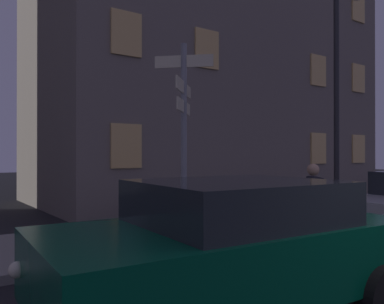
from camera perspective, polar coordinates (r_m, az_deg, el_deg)
name	(u,v)px	position (r m, az deg, el deg)	size (l,w,h in m)	color
sidewalk_kerb	(148,235)	(8.61, -6.27, -11.77)	(40.00, 2.98, 0.14)	gray
signpost	(184,122)	(7.95, -1.18, 4.34)	(1.05, 1.05, 3.84)	gray
street_lamp	(339,78)	(12.74, 20.35, 9.95)	(1.32, 0.28, 6.75)	#2D2D30
car_far_trailing	(229,246)	(4.38, 5.31, -13.20)	(4.10, 2.31, 1.50)	#05472D
cyclist	(315,211)	(7.65, 17.15, -8.07)	(1.82, 0.37, 1.61)	black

